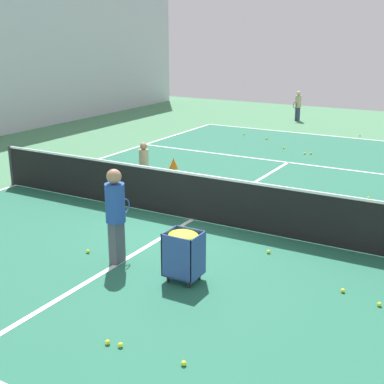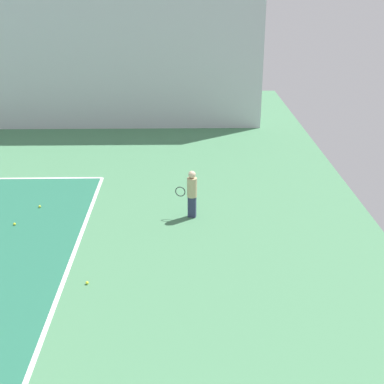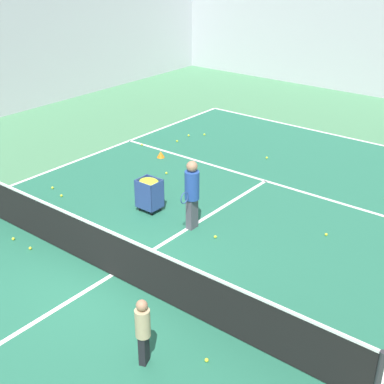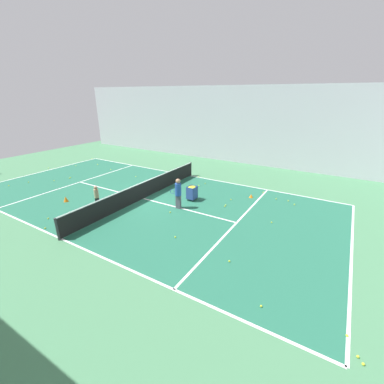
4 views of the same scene
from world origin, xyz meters
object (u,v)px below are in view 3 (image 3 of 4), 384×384
Objects in this scene: training_cone_0 at (161,154)px; tennis_net at (110,252)px; ball_cart at (149,189)px; child_midcourt at (143,328)px; coach_at_net at (192,191)px.

tennis_net is at bearing -57.27° from training_cone_0.
tennis_net is at bearing -62.80° from ball_cart.
training_cone_0 is at bearing 19.50° from child_midcourt.
child_midcourt is (2.24, -1.42, 0.16)m from tennis_net.
tennis_net is 2.62m from coach_at_net.
coach_at_net is 6.89× the size of training_cone_0.
child_midcourt reaches higher than tennis_net.
coach_at_net is at bearing -39.30° from training_cone_0.
coach_at_net is at bearing 8.39° from child_midcourt.
ball_cart is at bearing 117.20° from tennis_net.
child_midcourt is at bearing -50.18° from training_cone_0.
child_midcourt is 1.41× the size of ball_cart.
child_midcourt is (2.19, -4.00, -0.28)m from coach_at_net.
child_midcourt is at bearing -32.34° from tennis_net.
training_cone_0 is at bearing 127.20° from ball_cart.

